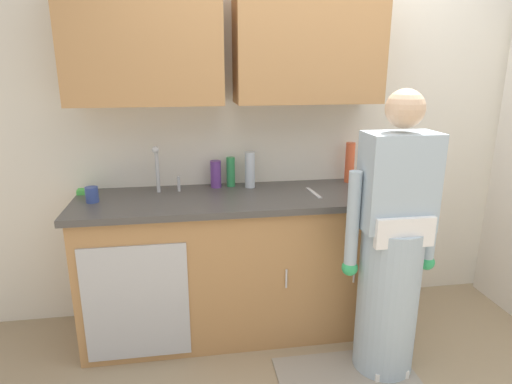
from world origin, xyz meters
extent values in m
cube|color=silver|center=(0.00, 1.05, 1.35)|extent=(4.80, 0.10, 2.70)
cube|color=#B27F4C|center=(-1.04, 0.83, 1.85)|extent=(0.91, 0.34, 0.70)
cube|color=#B27F4C|center=(-0.05, 0.83, 1.85)|extent=(0.91, 0.34, 0.70)
cube|color=#B27F4C|center=(-0.55, 0.70, 0.45)|extent=(1.90, 0.60, 0.90)
cube|color=#B7BABF|center=(-1.15, 0.39, 0.41)|extent=(0.60, 0.01, 0.72)
cylinder|color=silver|center=(-0.27, 0.39, 0.50)|extent=(0.01, 0.01, 0.12)
cylinder|color=silver|center=(0.16, 0.39, 0.50)|extent=(0.01, 0.01, 0.12)
cube|color=#474442|center=(-0.55, 0.70, 0.92)|extent=(1.96, 0.66, 0.04)
cube|color=#B7BABF|center=(-0.98, 0.70, 0.92)|extent=(0.50, 0.36, 0.03)
cylinder|color=#B7BABF|center=(-1.02, 0.85, 1.09)|extent=(0.02, 0.02, 0.30)
sphere|color=#B7BABF|center=(-1.02, 0.79, 1.23)|extent=(0.04, 0.04, 0.04)
cylinder|color=#B7BABF|center=(-0.89, 0.85, 0.99)|extent=(0.02, 0.02, 0.10)
cube|color=white|center=(0.27, 0.13, 0.03)|extent=(0.20, 0.26, 0.06)
cylinder|color=#A3B7C6|center=(0.27, 0.15, 0.44)|extent=(0.34, 0.34, 0.88)
cube|color=#A3B7C6|center=(0.27, 0.15, 1.14)|extent=(0.38, 0.22, 0.52)
sphere|color=#D6AE8A|center=(0.27, 0.15, 1.52)|extent=(0.20, 0.20, 0.20)
cube|color=white|center=(0.27, 0.03, 0.90)|extent=(0.32, 0.04, 0.16)
cylinder|color=#A3B7C6|center=(0.04, 0.17, 0.93)|extent=(0.07, 0.07, 0.55)
sphere|color=#33B266|center=(0.04, 0.17, 0.65)|extent=(0.09, 0.09, 0.09)
cylinder|color=#A3B7C6|center=(0.50, 0.17, 0.93)|extent=(0.07, 0.07, 0.55)
sphere|color=#33B266|center=(0.50, 0.17, 0.65)|extent=(0.09, 0.09, 0.09)
cube|color=gray|center=(0.03, 0.05, 0.01)|extent=(0.80, 0.50, 0.01)
cylinder|color=#2D8C4C|center=(-0.54, 0.92, 1.04)|extent=(0.06, 0.06, 0.20)
cylinder|color=#66388C|center=(-0.64, 0.91, 1.03)|extent=(0.07, 0.07, 0.18)
cylinder|color=#E05933|center=(0.29, 0.91, 1.08)|extent=(0.06, 0.06, 0.28)
cylinder|color=silver|center=(-0.41, 0.88, 1.06)|extent=(0.07, 0.07, 0.24)
cylinder|color=#33478C|center=(-1.40, 0.69, 0.99)|extent=(0.08, 0.08, 0.09)
cube|color=silver|center=(-0.03, 0.67, 0.94)|extent=(0.04, 0.24, 0.01)
cube|color=#4CBF4C|center=(-1.47, 0.89, 0.96)|extent=(0.11, 0.07, 0.03)
camera|label=1|loc=(-0.81, -1.92, 1.72)|focal=30.49mm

